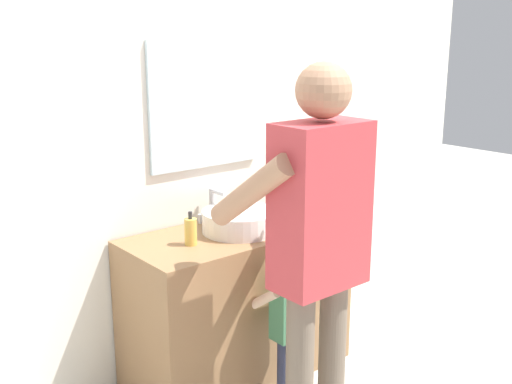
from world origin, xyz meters
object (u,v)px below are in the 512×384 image
at_px(child_toddler, 290,314).
at_px(adult_parent, 317,230).
at_px(soap_bottle, 191,231).
at_px(toothbrush_cup, 294,206).

distance_m(child_toddler, adult_parent, 0.63).
distance_m(soap_bottle, adult_parent, 0.71).
relative_size(toothbrush_cup, child_toddler, 0.25).
distance_m(toothbrush_cup, soap_bottle, 0.72).
distance_m(soap_bottle, child_toddler, 0.62).
bearing_deg(child_toddler, adult_parent, -114.64).
relative_size(toothbrush_cup, soap_bottle, 1.25).
bearing_deg(child_toddler, toothbrush_cup, 45.36).
bearing_deg(adult_parent, child_toddler, 65.36).
height_order(toothbrush_cup, adult_parent, adult_parent).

